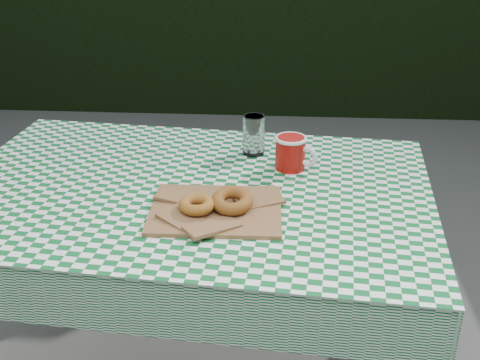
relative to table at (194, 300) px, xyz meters
name	(u,v)px	position (x,y,z in m)	size (l,w,h in m)	color
table	(194,300)	(0.00, 0.00, 0.00)	(1.29, 0.86, 0.75)	brown
tablecloth	(189,188)	(0.00, 0.00, 0.38)	(1.31, 0.88, 0.01)	#0E5B27
paper_bag	(216,209)	(0.09, -0.14, 0.39)	(0.33, 0.26, 0.02)	#8D623D
bagel_front	(197,205)	(0.04, -0.16, 0.41)	(0.09, 0.09, 0.03)	#A06C21
bagel_back	(232,201)	(0.13, -0.14, 0.41)	(0.11, 0.11, 0.03)	brown
coffee_mug	(290,153)	(0.28, 0.14, 0.43)	(0.17, 0.17, 0.10)	#970F09
drinking_glass	(254,135)	(0.17, 0.25, 0.44)	(0.07, 0.07, 0.12)	silver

